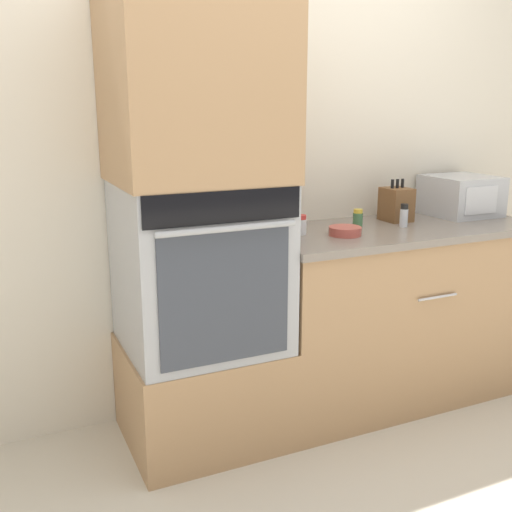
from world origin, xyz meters
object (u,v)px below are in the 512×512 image
object	(u,v)px
knife_block	(396,204)
condiment_jar_mid	(287,224)
wall_oven	(200,265)
bowl	(345,231)
microwave	(461,195)
condiment_jar_near	(404,216)
condiment_jar_far	(301,225)
condiment_jar_back	(358,218)

from	to	relation	value
knife_block	condiment_jar_mid	size ratio (longest dim) A/B	2.69
wall_oven	condiment_jar_mid	xyz separation A→B (m)	(0.47, 0.11, 0.12)
wall_oven	bowl	bearing A→B (deg)	-5.65
microwave	knife_block	world-z (taller)	knife_block
condiment_jar_near	bowl	bearing A→B (deg)	-172.73
condiment_jar_near	condiment_jar_far	bearing A→B (deg)	173.82
microwave	condiment_jar_mid	world-z (taller)	microwave
microwave	condiment_jar_near	xyz separation A→B (m)	(-0.48, -0.14, -0.05)
microwave	condiment_jar_mid	size ratio (longest dim) A/B	4.27
wall_oven	condiment_jar_back	xyz separation A→B (m)	(0.85, 0.08, 0.13)
condiment_jar_near	condiment_jar_mid	xyz separation A→B (m)	(-0.58, 0.13, -0.02)
knife_block	condiment_jar_mid	distance (m)	0.64
condiment_jar_far	condiment_jar_near	bearing A→B (deg)	-6.18
knife_block	condiment_jar_far	xyz separation A→B (m)	(-0.60, -0.08, -0.04)
microwave	knife_block	bearing A→B (deg)	179.31
wall_oven	condiment_jar_far	distance (m)	0.53
knife_block	condiment_jar_near	size ratio (longest dim) A/B	1.90
condiment_jar_far	condiment_jar_mid	bearing A→B (deg)	116.40
condiment_jar_far	condiment_jar_back	distance (m)	0.34
condiment_jar_back	condiment_jar_mid	bearing A→B (deg)	176.07
knife_block	condiment_jar_far	world-z (taller)	knife_block
microwave	condiment_jar_mid	distance (m)	1.06
condiment_jar_mid	condiment_jar_near	bearing A→B (deg)	-12.43
condiment_jar_near	condiment_jar_far	xyz separation A→B (m)	(-0.54, 0.06, -0.01)
condiment_jar_mid	knife_block	bearing A→B (deg)	1.43
wall_oven	microwave	size ratio (longest dim) A/B	2.11
condiment_jar_near	condiment_jar_back	bearing A→B (deg)	153.14
condiment_jar_near	condiment_jar_far	world-z (taller)	condiment_jar_near
bowl	condiment_jar_near	distance (m)	0.37
condiment_jar_mid	condiment_jar_far	world-z (taller)	condiment_jar_far
bowl	condiment_jar_mid	size ratio (longest dim) A/B	1.88
wall_oven	knife_block	world-z (taller)	wall_oven
bowl	condiment_jar_mid	distance (m)	0.27
knife_block	condiment_jar_near	distance (m)	0.16
wall_oven	bowl	distance (m)	0.69
condiment_jar_near	wall_oven	bearing A→B (deg)	178.88
microwave	bowl	xyz separation A→B (m)	(-0.85, -0.18, -0.09)
wall_oven	bowl	world-z (taller)	wall_oven
bowl	condiment_jar_near	size ratio (longest dim) A/B	1.33
condiment_jar_near	condiment_jar_far	size ratio (longest dim) A/B	1.26
microwave	condiment_jar_back	bearing A→B (deg)	-176.93
knife_block	bowl	bearing A→B (deg)	-156.15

